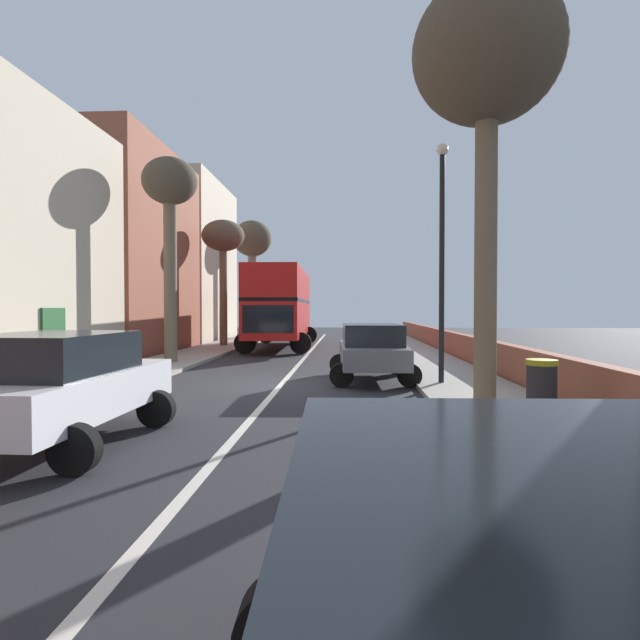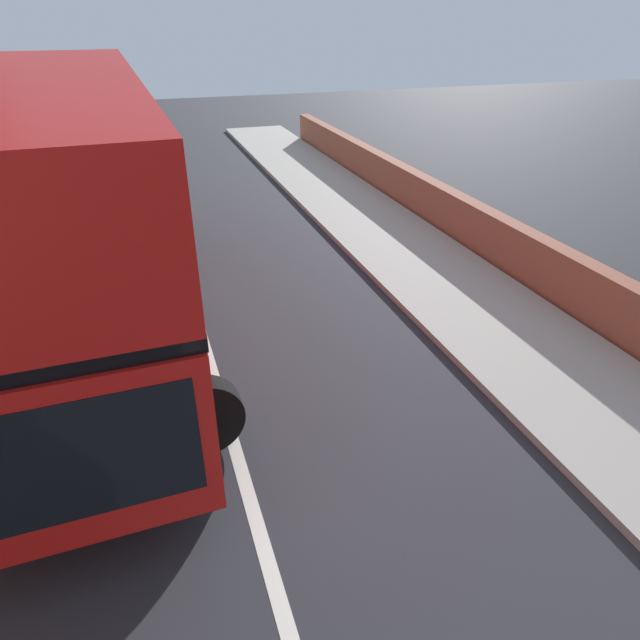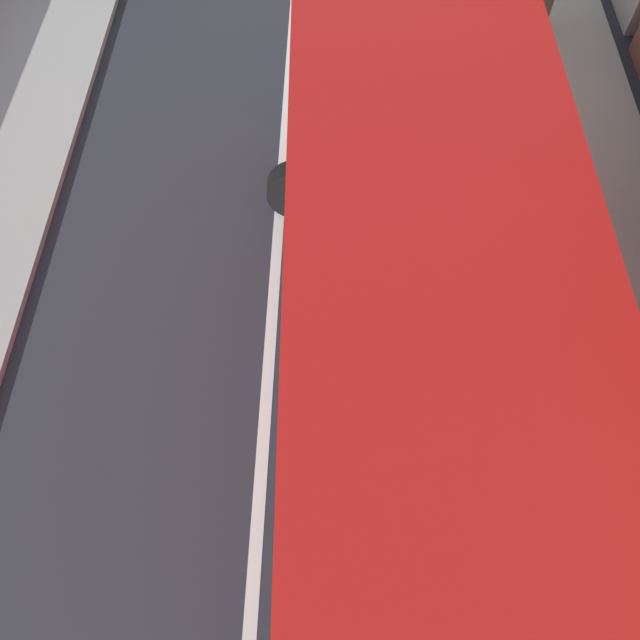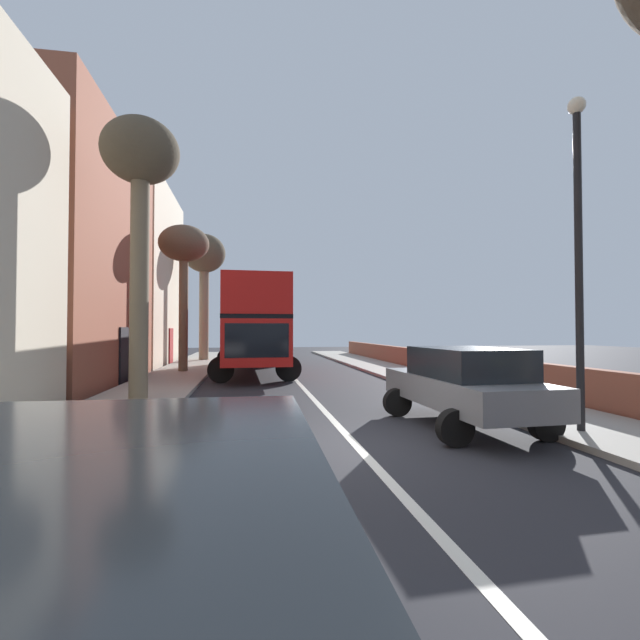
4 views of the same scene
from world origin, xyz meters
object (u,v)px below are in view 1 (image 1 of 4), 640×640
object	(u,v)px
street_tree_left_0	(170,197)
street_tree_left_2	(252,245)
parked_car_white_left_3	(59,383)
lamppost_right	(442,243)
street_tree_right_5	(487,61)
double_decker_bus	(281,304)
parked_car_grey_right_2	(372,349)
street_tree_left_4	(223,241)
litter_bin_right	(542,388)

from	to	relation	value
street_tree_left_0	street_tree_left_2	distance (m)	15.93
parked_car_white_left_3	lamppost_right	size ratio (longest dim) A/B	0.66
street_tree_right_5	lamppost_right	bearing A→B (deg)	99.79
street_tree_left_0	double_decker_bus	bearing A→B (deg)	69.93
parked_car_grey_right_2	parked_car_white_left_3	size ratio (longest dim) A/B	1.04
street_tree_left_4	litter_bin_right	size ratio (longest dim) A/B	6.44
double_decker_bus	street_tree_left_4	bearing A→B (deg)	176.60
street_tree_left_2	double_decker_bus	bearing A→B (deg)	-68.73
litter_bin_right	street_tree_right_5	bearing A→B (deg)	108.31
double_decker_bus	parked_car_grey_right_2	distance (m)	12.75
street_tree_left_2	parked_car_white_left_3	bearing A→B (deg)	-85.34
street_tree_left_0	street_tree_left_4	size ratio (longest dim) A/B	1.12
lamppost_right	litter_bin_right	size ratio (longest dim) A/B	6.06
street_tree_left_0	street_tree_right_5	xyz separation A→B (m)	(9.46, -7.33, 1.14)
lamppost_right	litter_bin_right	world-z (taller)	lamppost_right
parked_car_grey_right_2	lamppost_right	size ratio (longest dim) A/B	0.68
parked_car_grey_right_2	street_tree_left_4	xyz separation A→B (m)	(-7.34, 12.14, 4.75)
street_tree_left_2	street_tree_left_4	distance (m)	7.54
double_decker_bus	litter_bin_right	distance (m)	18.69
parked_car_grey_right_2	street_tree_left_2	xyz separation A→B (m)	(-7.19, 19.64, 5.52)
double_decker_bus	street_tree_left_2	size ratio (longest dim) A/B	1.32
parked_car_grey_right_2	litter_bin_right	distance (m)	5.99
double_decker_bus	street_tree_right_5	world-z (taller)	street_tree_right_5
parked_car_white_left_3	street_tree_right_5	bearing A→B (deg)	26.56
lamppost_right	parked_car_grey_right_2	bearing A→B (deg)	150.09
lamppost_right	street_tree_left_2	bearing A→B (deg)	113.51
parked_car_grey_right_2	street_tree_left_0	xyz separation A→B (m)	(-7.21, 3.71, 5.24)
street_tree_left_2	street_tree_left_4	world-z (taller)	street_tree_left_2
street_tree_right_5	litter_bin_right	size ratio (longest dim) A/B	8.53
parked_car_grey_right_2	parked_car_white_left_3	bearing A→B (deg)	-124.66
street_tree_left_2	litter_bin_right	xyz separation A→B (m)	(9.99, -24.93, -5.81)
double_decker_bus	street_tree_left_0	size ratio (longest dim) A/B	1.41
parked_car_white_left_3	litter_bin_right	size ratio (longest dim) A/B	3.99
street_tree_left_2	street_tree_right_5	distance (m)	25.11
parked_car_grey_right_2	street_tree_left_2	bearing A→B (deg)	110.12
street_tree_left_4	street_tree_left_0	bearing A→B (deg)	-89.16
double_decker_bus	parked_car_white_left_3	size ratio (longest dim) A/B	2.54
parked_car_white_left_3	litter_bin_right	bearing A→B (deg)	14.01
parked_car_white_left_3	litter_bin_right	distance (m)	8.05
street_tree_left_2	litter_bin_right	size ratio (longest dim) A/B	7.66
street_tree_left_2	street_tree_left_4	bearing A→B (deg)	-91.07
litter_bin_right	parked_car_white_left_3	bearing A→B (deg)	-165.99
parked_car_white_left_3	street_tree_left_2	distance (m)	27.52
double_decker_bus	parked_car_white_left_3	distance (m)	19.26
street_tree_left_0	litter_bin_right	xyz separation A→B (m)	(10.01, -9.00, -5.52)
parked_car_white_left_3	street_tree_left_2	bearing A→B (deg)	94.66
parked_car_grey_right_2	litter_bin_right	bearing A→B (deg)	-62.13
double_decker_bus	lamppost_right	size ratio (longest dim) A/B	1.67
double_decker_bus	parked_car_white_left_3	world-z (taller)	double_decker_bus
parked_car_grey_right_2	parked_car_white_left_3	distance (m)	8.80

